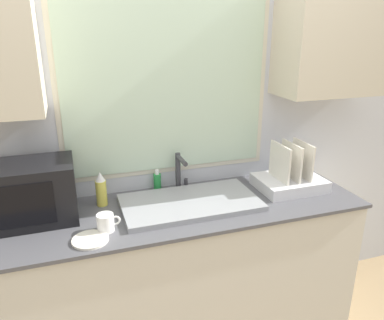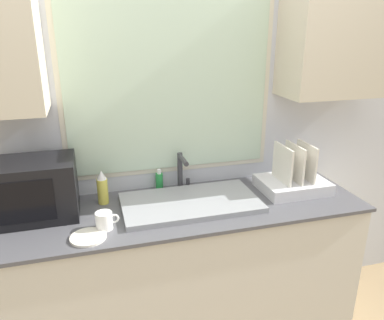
{
  "view_description": "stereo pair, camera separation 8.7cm",
  "coord_description": "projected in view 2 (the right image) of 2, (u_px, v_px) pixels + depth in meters",
  "views": [
    {
      "loc": [
        -0.55,
        -1.49,
        1.86
      ],
      "look_at": [
        0.04,
        0.27,
        1.2
      ],
      "focal_mm": 35.0,
      "sensor_mm": 36.0,
      "label": 1
    },
    {
      "loc": [
        -0.46,
        -1.52,
        1.86
      ],
      "look_at": [
        0.04,
        0.27,
        1.2
      ],
      "focal_mm": 35.0,
      "sensor_mm": 36.0,
      "label": 2
    }
  ],
  "objects": [
    {
      "name": "countertop",
      "position": [
        184.0,
        275.0,
        2.24
      ],
      "size": [
        2.03,
        0.63,
        0.92
      ],
      "color": "beige",
      "rests_on": "ground_plane"
    },
    {
      "name": "wall_back",
      "position": [
        171.0,
        107.0,
        2.18
      ],
      "size": [
        6.0,
        0.38,
        2.6
      ],
      "color": "silver",
      "rests_on": "ground_plane"
    },
    {
      "name": "sink_basin",
      "position": [
        190.0,
        203.0,
        2.1
      ],
      "size": [
        0.76,
        0.42,
        0.03
      ],
      "color": "gray",
      "rests_on": "countertop"
    },
    {
      "name": "faucet",
      "position": [
        182.0,
        169.0,
        2.25
      ],
      "size": [
        0.08,
        0.17,
        0.23
      ],
      "color": "#333338",
      "rests_on": "countertop"
    },
    {
      "name": "microwave",
      "position": [
        36.0,
        189.0,
        1.94
      ],
      "size": [
        0.4,
        0.31,
        0.31
      ],
      "color": "black",
      "rests_on": "countertop"
    },
    {
      "name": "dish_rack",
      "position": [
        293.0,
        181.0,
        2.27
      ],
      "size": [
        0.39,
        0.3,
        0.29
      ],
      "color": "silver",
      "rests_on": "countertop"
    },
    {
      "name": "spray_bottle",
      "position": [
        102.0,
        188.0,
        2.09
      ],
      "size": [
        0.06,
        0.06,
        0.2
      ],
      "color": "#D8CC4C",
      "rests_on": "countertop"
    },
    {
      "name": "soap_bottle",
      "position": [
        159.0,
        181.0,
        2.29
      ],
      "size": [
        0.05,
        0.05,
        0.13
      ],
      "color": "#268C3F",
      "rests_on": "countertop"
    },
    {
      "name": "mug_near_sink",
      "position": [
        104.0,
        221.0,
        1.84
      ],
      "size": [
        0.12,
        0.08,
        0.09
      ],
      "color": "white",
      "rests_on": "countertop"
    },
    {
      "name": "small_plate",
      "position": [
        88.0,
        237.0,
        1.77
      ],
      "size": [
        0.17,
        0.17,
        0.01
      ],
      "color": "silver",
      "rests_on": "countertop"
    }
  ]
}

